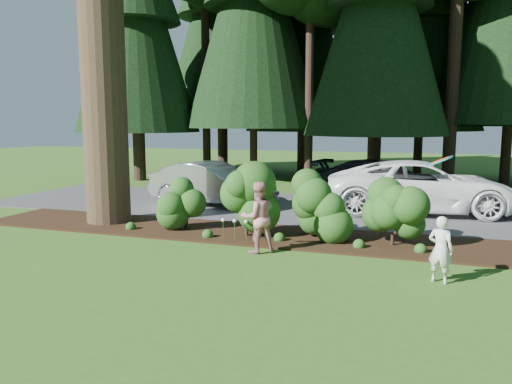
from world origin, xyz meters
TOP-DOWN VIEW (x-y plane):
  - ground at (0.00, 0.00)m, footprint 80.00×80.00m
  - mulch_bed at (0.00, 3.25)m, footprint 16.00×2.50m
  - driveway at (0.00, 7.50)m, footprint 22.00×6.00m
  - shrub_row at (0.77, 3.14)m, footprint 6.53×1.60m
  - lily_cluster at (-0.30, 2.40)m, footprint 0.69×0.09m
  - car_silver_wagon at (-2.98, 7.12)m, footprint 4.71×2.32m
  - car_white_suv at (3.99, 7.92)m, footprint 6.26×3.50m
  - car_dark_suv at (2.67, 9.80)m, footprint 5.42×2.87m
  - child at (4.38, 0.69)m, footprint 0.53×0.44m
  - adult at (0.56, 1.63)m, footprint 0.99×0.96m
  - frisbee at (4.30, 1.07)m, footprint 0.46×0.49m

SIDE VIEW (x-z plane):
  - ground at x=0.00m, z-range 0.00..0.00m
  - driveway at x=0.00m, z-range 0.00..0.03m
  - mulch_bed at x=0.00m, z-range 0.00..0.05m
  - lily_cluster at x=-0.30m, z-range 0.21..0.78m
  - child at x=4.38m, z-range 0.00..1.24m
  - car_silver_wagon at x=-2.98m, z-range 0.03..1.52m
  - car_dark_suv at x=2.67m, z-range 0.03..1.53m
  - adult at x=0.56m, z-range 0.00..1.60m
  - shrub_row at x=0.77m, z-range 0.00..1.61m
  - car_white_suv at x=3.99m, z-range 0.03..1.68m
  - frisbee at x=4.30m, z-range 2.09..2.32m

